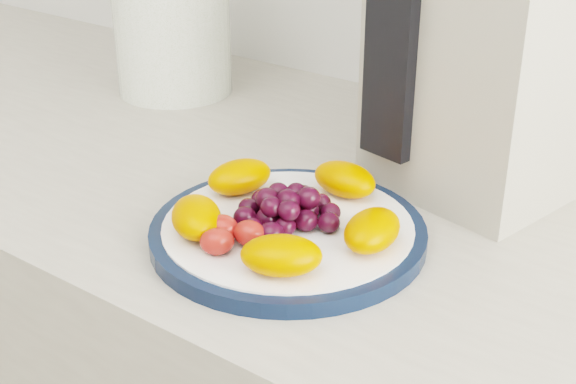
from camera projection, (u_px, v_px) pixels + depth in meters
The scene contains 6 objects.
plate_rim at pixel (288, 233), 0.74m from camera, with size 0.26×0.26×0.01m, color #0C1931.
plate_face at pixel (288, 232), 0.74m from camera, with size 0.23×0.23×0.02m, color white.
canister at pixel (172, 24), 1.09m from camera, with size 0.16×0.16×0.19m, color #536A24.
appliance_body at pixel (515, 28), 0.81m from camera, with size 0.18×0.26×0.32m, color #A39C8C.
appliance_panel at pixel (393, 38), 0.76m from camera, with size 0.06×0.02×0.24m, color black.
fruit_plate at pixel (282, 211), 0.73m from camera, with size 0.22×0.22×0.03m.
Camera 1 is at (0.50, 0.55, 1.27)m, focal length 50.00 mm.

